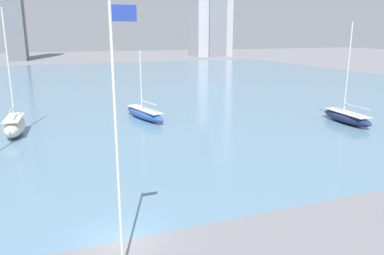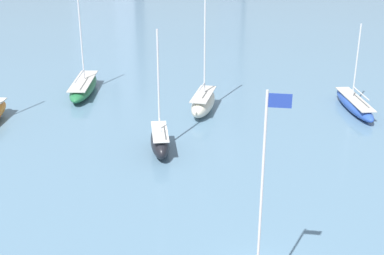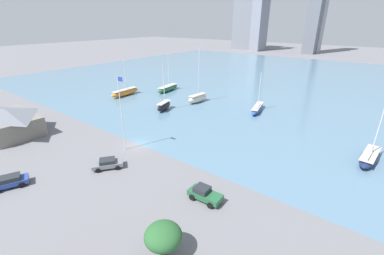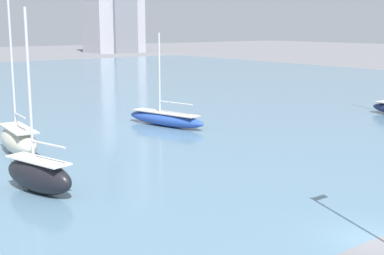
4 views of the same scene
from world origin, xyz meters
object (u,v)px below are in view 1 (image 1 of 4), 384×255
object	(u,v)px
sailboat_navy	(347,117)
sailboat_blue	(144,113)
flag_pole	(117,137)
sailboat_cream	(15,125)

from	to	relation	value
sailboat_navy	sailboat_blue	xyz separation A→B (m)	(-24.99, 12.20, -0.04)
flag_pole	sailboat_blue	size ratio (longest dim) A/B	1.28
flag_pole	sailboat_navy	xyz separation A→B (m)	(34.60, 21.55, -6.23)
sailboat_navy	sailboat_blue	world-z (taller)	sailboat_navy
flag_pole	sailboat_navy	bearing A→B (deg)	31.92
flag_pole	sailboat_blue	bearing A→B (deg)	74.10
sailboat_navy	sailboat_blue	distance (m)	27.81
sailboat_navy	flag_pole	bearing A→B (deg)	-143.01
sailboat_cream	sailboat_blue	size ratio (longest dim) A/B	1.43
sailboat_blue	sailboat_cream	bearing A→B (deg)	177.03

